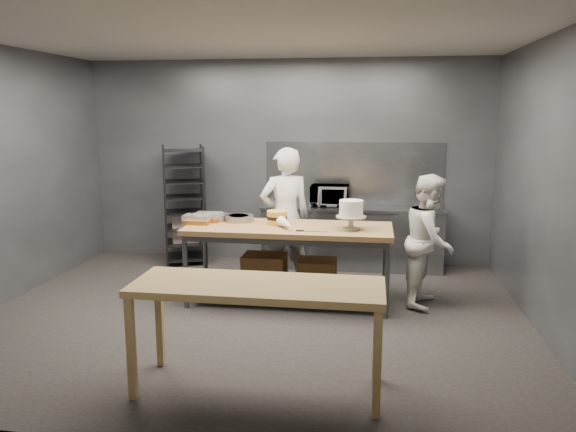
# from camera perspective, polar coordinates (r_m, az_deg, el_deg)

# --- Properties ---
(ground) EXTENTS (6.00, 6.00, 0.00)m
(ground) POSITION_cam_1_polar(r_m,az_deg,el_deg) (6.35, -3.60, -10.10)
(ground) COLOR black
(ground) RESTS_ON ground
(back_wall) EXTENTS (6.00, 0.04, 3.00)m
(back_wall) POSITION_cam_1_polar(r_m,az_deg,el_deg) (8.43, -0.13, 5.54)
(back_wall) COLOR #4C4F54
(back_wall) RESTS_ON ground
(work_table) EXTENTS (2.40, 0.90, 0.92)m
(work_table) POSITION_cam_1_polar(r_m,az_deg,el_deg) (6.65, -0.02, -3.95)
(work_table) COLOR olive
(work_table) RESTS_ON ground
(near_counter) EXTENTS (2.00, 0.70, 0.90)m
(near_counter) POSITION_cam_1_polar(r_m,az_deg,el_deg) (4.50, -3.10, -7.90)
(near_counter) COLOR #A48344
(near_counter) RESTS_ON ground
(back_counter) EXTENTS (2.60, 0.60, 0.90)m
(back_counter) POSITION_cam_1_polar(r_m,az_deg,el_deg) (8.19, 6.47, -2.12)
(back_counter) COLOR slate
(back_counter) RESTS_ON ground
(splashback_panel) EXTENTS (2.60, 0.02, 0.90)m
(splashback_panel) POSITION_cam_1_polar(r_m,az_deg,el_deg) (8.34, 6.68, 4.37)
(splashback_panel) COLOR slate
(splashback_panel) RESTS_ON back_counter
(speed_rack) EXTENTS (0.79, 0.82, 1.75)m
(speed_rack) POSITION_cam_1_polar(r_m,az_deg,el_deg) (8.48, -10.47, 1.00)
(speed_rack) COLOR black
(speed_rack) RESTS_ON ground
(chef_behind) EXTENTS (0.77, 0.66, 1.80)m
(chef_behind) POSITION_cam_1_polar(r_m,az_deg,el_deg) (7.20, -0.28, -0.16)
(chef_behind) COLOR white
(chef_behind) RESTS_ON ground
(chef_right) EXTENTS (0.76, 0.88, 1.54)m
(chef_right) POSITION_cam_1_polar(r_m,az_deg,el_deg) (6.72, 14.21, -2.40)
(chef_right) COLOR silver
(chef_right) RESTS_ON ground
(microwave) EXTENTS (0.54, 0.37, 0.30)m
(microwave) POSITION_cam_1_polar(r_m,az_deg,el_deg) (8.09, 4.26, 2.09)
(microwave) COLOR black
(microwave) RESTS_ON back_counter
(frosted_cake_stand) EXTENTS (0.34, 0.34, 0.34)m
(frosted_cake_stand) POSITION_cam_1_polar(r_m,az_deg,el_deg) (6.37, 6.43, 0.54)
(frosted_cake_stand) COLOR #AEA48B
(frosted_cake_stand) RESTS_ON work_table
(layer_cake) EXTENTS (0.24, 0.24, 0.16)m
(layer_cake) POSITION_cam_1_polar(r_m,az_deg,el_deg) (6.66, -1.12, -0.15)
(layer_cake) COLOR gold
(layer_cake) RESTS_ON work_table
(cake_pans) EXTENTS (0.62, 0.34, 0.07)m
(cake_pans) POSITION_cam_1_polar(r_m,az_deg,el_deg) (6.90, -5.79, -0.19)
(cake_pans) COLOR gray
(cake_pans) RESTS_ON work_table
(piping_bag) EXTENTS (0.28, 0.39, 0.12)m
(piping_bag) POSITION_cam_1_polar(r_m,az_deg,el_deg) (6.37, -0.18, -0.83)
(piping_bag) COLOR white
(piping_bag) RESTS_ON work_table
(offset_spatula) EXTENTS (0.36, 0.02, 0.02)m
(offset_spatula) POSITION_cam_1_polar(r_m,az_deg,el_deg) (6.27, 2.02, -1.55)
(offset_spatula) COLOR slate
(offset_spatula) RESTS_ON work_table
(pastry_clamshells) EXTENTS (0.40, 0.38, 0.11)m
(pastry_clamshells) POSITION_cam_1_polar(r_m,az_deg,el_deg) (6.83, -8.64, -0.21)
(pastry_clamshells) COLOR #A75321
(pastry_clamshells) RESTS_ON work_table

